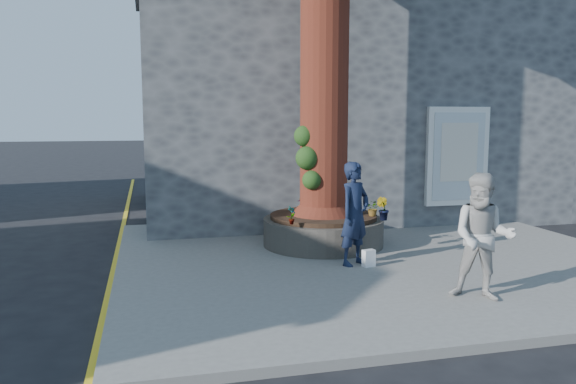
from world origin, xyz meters
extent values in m
plane|color=black|center=(0.00, 0.00, 0.00)|extent=(120.00, 120.00, 0.00)
cube|color=slate|center=(1.50, 1.00, 0.06)|extent=(9.00, 8.00, 0.12)
cube|color=yellow|center=(-3.05, 1.00, 0.00)|extent=(0.10, 30.00, 0.01)
cube|color=#454749|center=(2.50, 7.20, 3.00)|extent=(10.00, 8.00, 6.00)
cube|color=white|center=(4.30, 3.14, 1.70)|extent=(1.50, 0.12, 2.20)
cube|color=silver|center=(4.30, 3.08, 1.70)|extent=(1.25, 0.04, 1.95)
cube|color=silver|center=(4.30, 3.06, 1.80)|extent=(0.90, 0.02, 1.30)
cube|color=#454749|center=(10.50, 7.20, 3.00)|extent=(6.00, 8.00, 6.00)
cylinder|color=black|center=(0.80, 2.00, 0.38)|extent=(2.30, 2.30, 0.52)
cylinder|color=black|center=(0.80, 2.00, 0.68)|extent=(2.04, 2.04, 0.08)
cylinder|color=#482112|center=(0.80, 2.00, 4.47)|extent=(0.90, 0.90, 7.50)
cone|color=#482112|center=(0.80, 2.00, 1.07)|extent=(1.24, 1.24, 0.70)
sphere|color=#1D3913|center=(0.42, 1.80, 1.82)|extent=(0.44, 0.44, 0.44)
sphere|color=#1D3913|center=(0.48, 1.70, 1.42)|extent=(0.36, 0.36, 0.36)
sphere|color=#1D3913|center=(0.40, 1.92, 2.22)|extent=(0.40, 0.40, 0.40)
imported|color=#121A32|center=(0.86, 0.48, 0.98)|extent=(0.75, 0.68, 1.72)
imported|color=#AFACA8|center=(1.87, -1.64, 0.97)|extent=(1.05, 1.01, 1.71)
cube|color=white|center=(1.04, 0.29, 0.26)|extent=(0.22, 0.16, 0.28)
imported|color=gray|center=(-0.05, 1.15, 0.88)|extent=(0.20, 0.20, 0.32)
imported|color=gray|center=(1.65, 1.15, 0.93)|extent=(0.31, 0.31, 0.41)
imported|color=gray|center=(0.43, 2.23, 0.88)|extent=(0.25, 0.25, 0.32)
imported|color=gray|center=(1.65, 1.58, 0.87)|extent=(0.36, 0.36, 0.30)
camera|label=1|loc=(-2.44, -8.12, 2.54)|focal=35.00mm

